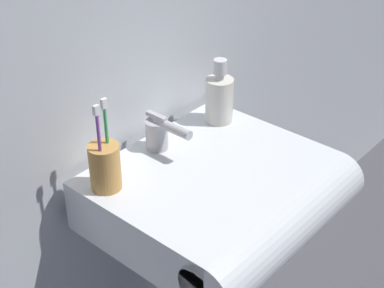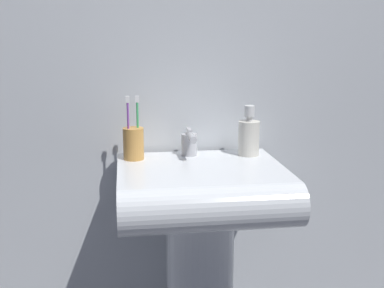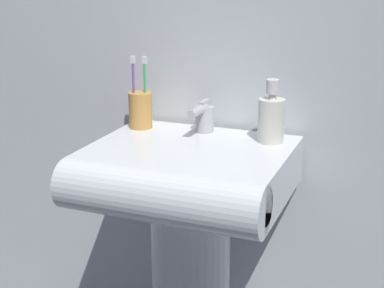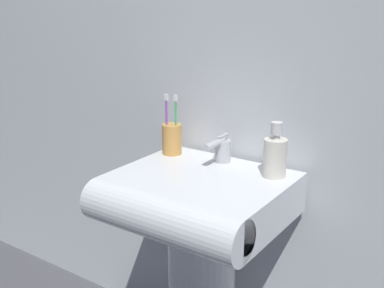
% 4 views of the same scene
% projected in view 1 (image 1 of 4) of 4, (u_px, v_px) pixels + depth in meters
% --- Properties ---
extents(sink_basin, '(0.49, 0.45, 0.12)m').
position_uv_depth(sink_basin, '(224.00, 198.00, 1.29)').
color(sink_basin, white).
rests_on(sink_basin, sink_pedestal).
extents(faucet, '(0.05, 0.13, 0.09)m').
position_uv_depth(faucet, '(160.00, 133.00, 1.32)').
color(faucet, '#B7B7BC').
rests_on(faucet, sink_basin).
extents(toothbrush_cup, '(0.06, 0.06, 0.20)m').
position_uv_depth(toothbrush_cup, '(105.00, 166.00, 1.19)').
color(toothbrush_cup, '#D19347').
rests_on(toothbrush_cup, sink_basin).
extents(soap_bottle, '(0.07, 0.07, 0.16)m').
position_uv_depth(soap_bottle, '(219.00, 98.00, 1.42)').
color(soap_bottle, silver).
rests_on(soap_bottle, sink_basin).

